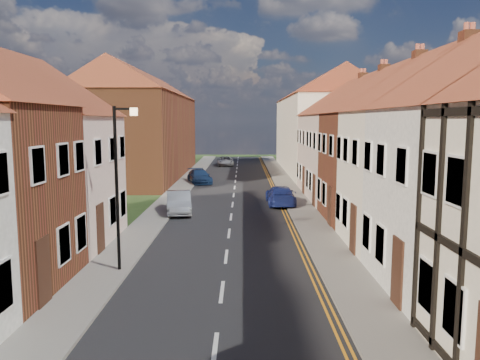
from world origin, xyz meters
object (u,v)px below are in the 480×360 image
object	(u,v)px
car_far	(199,176)
car_distant	(225,161)
car_far_b	(280,195)
car_mid	(179,202)
lamppost	(119,178)

from	to	relation	value
car_far	car_distant	size ratio (longest dim) A/B	1.01
car_far	car_far_b	size ratio (longest dim) A/B	0.95
car_distant	car_mid	bearing A→B (deg)	-96.94
car_mid	car_far_b	world-z (taller)	car_mid
car_mid	car_distant	distance (m)	29.98
car_mid	car_distant	world-z (taller)	car_mid
lamppost	car_distant	world-z (taller)	lamppost
lamppost	car_far	xyz separation A→B (m)	(0.61, 24.80, -2.93)
car_far_b	car_distant	bearing A→B (deg)	-80.96
lamppost	car_mid	distance (m)	11.54
car_far	car_far_b	xyz separation A→B (m)	(6.40, -10.80, 0.03)
lamppost	car_far_b	bearing A→B (deg)	63.40
lamppost	car_mid	bearing A→B (deg)	86.86
car_far	lamppost	bearing A→B (deg)	-107.79
car_mid	car_far_b	bearing A→B (deg)	15.20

